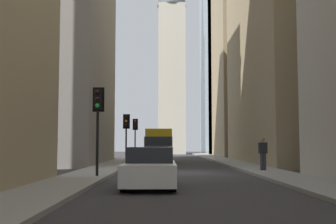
{
  "coord_description": "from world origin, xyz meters",
  "views": [
    {
      "loc": [
        -22.64,
        0.87,
        1.5
      ],
      "look_at": [
        12.77,
        0.61,
        4.26
      ],
      "focal_mm": 44.85,
      "sensor_mm": 36.0,
      "label": 1
    }
  ],
  "objects_px": {
    "traffic_light_far_junction": "(135,129)",
    "discarded_bottle": "(123,164)",
    "pedestrian": "(263,152)",
    "traffic_light_foreground": "(98,110)",
    "traffic_light_midblock": "(126,127)",
    "delivery_truck": "(159,145)",
    "sedan_white": "(150,169)"
  },
  "relations": [
    {
      "from": "traffic_light_far_junction",
      "to": "discarded_bottle",
      "type": "xyz_separation_m",
      "value": [
        -13.76,
        -0.21,
        -2.75
      ]
    },
    {
      "from": "traffic_light_midblock",
      "to": "sedan_white",
      "type": "bearing_deg",
      "value": -171.87
    },
    {
      "from": "traffic_light_far_junction",
      "to": "discarded_bottle",
      "type": "height_order",
      "value": "traffic_light_far_junction"
    },
    {
      "from": "delivery_truck",
      "to": "traffic_light_foreground",
      "type": "bearing_deg",
      "value": 172.19
    },
    {
      "from": "traffic_light_midblock",
      "to": "pedestrian",
      "type": "relative_size",
      "value": 2.1
    },
    {
      "from": "traffic_light_foreground",
      "to": "traffic_light_midblock",
      "type": "distance_m",
      "value": 13.06
    },
    {
      "from": "traffic_light_foreground",
      "to": "traffic_light_midblock",
      "type": "xyz_separation_m",
      "value": [
        13.06,
        -0.06,
        -0.2
      ]
    },
    {
      "from": "traffic_light_foreground",
      "to": "traffic_light_midblock",
      "type": "relative_size",
      "value": 1.07
    },
    {
      "from": "delivery_truck",
      "to": "traffic_light_foreground",
      "type": "distance_m",
      "value": 18.15
    },
    {
      "from": "traffic_light_far_junction",
      "to": "pedestrian",
      "type": "bearing_deg",
      "value": -156.21
    },
    {
      "from": "pedestrian",
      "to": "discarded_bottle",
      "type": "bearing_deg",
      "value": 59.32
    },
    {
      "from": "pedestrian",
      "to": "discarded_bottle",
      "type": "distance_m",
      "value": 9.27
    },
    {
      "from": "delivery_truck",
      "to": "traffic_light_foreground",
      "type": "relative_size",
      "value": 1.64
    },
    {
      "from": "delivery_truck",
      "to": "discarded_bottle",
      "type": "xyz_separation_m",
      "value": [
        -9.32,
        2.17,
        -1.21
      ]
    },
    {
      "from": "pedestrian",
      "to": "discarded_bottle",
      "type": "height_order",
      "value": "pedestrian"
    },
    {
      "from": "traffic_light_far_junction",
      "to": "pedestrian",
      "type": "xyz_separation_m",
      "value": [
        -18.47,
        -8.14,
        -1.91
      ]
    },
    {
      "from": "delivery_truck",
      "to": "traffic_light_midblock",
      "type": "relative_size",
      "value": 1.76
    },
    {
      "from": "traffic_light_midblock",
      "to": "pedestrian",
      "type": "bearing_deg",
      "value": -138.35
    },
    {
      "from": "sedan_white",
      "to": "traffic_light_midblock",
      "type": "distance_m",
      "value": 17.07
    },
    {
      "from": "traffic_light_foreground",
      "to": "traffic_light_far_junction",
      "type": "relative_size",
      "value": 1.01
    },
    {
      "from": "pedestrian",
      "to": "discarded_bottle",
      "type": "xyz_separation_m",
      "value": [
        4.71,
        7.94,
        -0.84
      ]
    },
    {
      "from": "discarded_bottle",
      "to": "delivery_truck",
      "type": "bearing_deg",
      "value": -13.12
    },
    {
      "from": "delivery_truck",
      "to": "traffic_light_far_junction",
      "type": "relative_size",
      "value": 1.66
    },
    {
      "from": "traffic_light_foreground",
      "to": "sedan_white",
      "type": "bearing_deg",
      "value": -146.48
    },
    {
      "from": "traffic_light_midblock",
      "to": "discarded_bottle",
      "type": "height_order",
      "value": "traffic_light_midblock"
    },
    {
      "from": "delivery_truck",
      "to": "traffic_light_midblock",
      "type": "bearing_deg",
      "value": 153.75
    },
    {
      "from": "sedan_white",
      "to": "traffic_light_far_junction",
      "type": "xyz_separation_m",
      "value": [
        26.06,
        2.38,
        2.33
      ]
    },
    {
      "from": "traffic_light_foreground",
      "to": "pedestrian",
      "type": "relative_size",
      "value": 2.25
    },
    {
      "from": "traffic_light_midblock",
      "to": "discarded_bottle",
      "type": "distance_m",
      "value": 5.16
    },
    {
      "from": "discarded_bottle",
      "to": "traffic_light_midblock",
      "type": "bearing_deg",
      "value": 2.85
    },
    {
      "from": "traffic_light_foreground",
      "to": "traffic_light_midblock",
      "type": "height_order",
      "value": "traffic_light_foreground"
    },
    {
      "from": "traffic_light_midblock",
      "to": "traffic_light_far_junction",
      "type": "bearing_deg",
      "value": -0.09
    }
  ]
}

